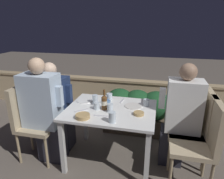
# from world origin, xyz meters

# --- Properties ---
(ground_plane) EXTENTS (16.00, 16.00, 0.00)m
(ground_plane) POSITION_xyz_m (0.00, 0.00, 0.00)
(ground_plane) COLOR #665B51
(parapet_wall) EXTENTS (9.00, 0.18, 0.64)m
(parapet_wall) POSITION_xyz_m (0.00, 1.50, 0.33)
(parapet_wall) COLOR tan
(parapet_wall) RESTS_ON ground_plane
(dining_table) EXTENTS (1.04, 0.82, 0.71)m
(dining_table) POSITION_xyz_m (0.00, 0.00, 0.62)
(dining_table) COLOR white
(dining_table) RESTS_ON ground_plane
(planter_hedge) EXTENTS (1.03, 0.47, 0.70)m
(planter_hedge) POSITION_xyz_m (0.23, 0.78, 0.39)
(planter_hedge) COLOR brown
(planter_hedge) RESTS_ON ground_plane
(chair_left_near) EXTENTS (0.45, 0.44, 0.97)m
(chair_left_near) POSITION_xyz_m (-1.00, -0.15, 0.57)
(chair_left_near) COLOR tan
(chair_left_near) RESTS_ON ground_plane
(person_blue_shirt) EXTENTS (0.50, 0.26, 1.31)m
(person_blue_shirt) POSITION_xyz_m (-0.79, -0.15, 0.66)
(person_blue_shirt) COLOR #282833
(person_blue_shirt) RESTS_ON ground_plane
(chair_left_far) EXTENTS (0.45, 0.44, 0.97)m
(chair_left_far) POSITION_xyz_m (-1.02, 0.13, 0.57)
(chair_left_far) COLOR tan
(chair_left_far) RESTS_ON ground_plane
(person_navy_jumper) EXTENTS (0.50, 0.26, 1.20)m
(person_navy_jumper) POSITION_xyz_m (-0.81, 0.13, 0.60)
(person_navy_jumper) COLOR #282833
(person_navy_jumper) RESTS_ON ground_plane
(chair_right_near) EXTENTS (0.45, 0.44, 0.97)m
(chair_right_near) POSITION_xyz_m (1.01, -0.15, 0.57)
(chair_right_near) COLOR tan
(chair_right_near) RESTS_ON ground_plane
(chair_right_far) EXTENTS (0.45, 0.44, 0.97)m
(chair_right_far) POSITION_xyz_m (1.01, 0.14, 0.57)
(chair_right_far) COLOR tan
(chair_right_far) RESTS_ON ground_plane
(person_white_polo) EXTENTS (0.48, 0.26, 1.27)m
(person_white_polo) POSITION_xyz_m (0.80, 0.14, 0.64)
(person_white_polo) COLOR #282833
(person_white_polo) RESTS_ON ground_plane
(beer_bottle) EXTENTS (0.07, 0.07, 0.24)m
(beer_bottle) POSITION_xyz_m (-0.07, -0.03, 0.81)
(beer_bottle) COLOR brown
(beer_bottle) RESTS_ON dining_table
(plate_0) EXTENTS (0.21, 0.21, 0.01)m
(plate_0) POSITION_xyz_m (0.25, 0.13, 0.72)
(plate_0) COLOR silver
(plate_0) RESTS_ON dining_table
(plate_1) EXTENTS (0.20, 0.20, 0.01)m
(plate_1) POSITION_xyz_m (-0.39, 0.15, 0.72)
(plate_1) COLOR white
(plate_1) RESTS_ON dining_table
(bowl_0) EXTENTS (0.11, 0.11, 0.03)m
(bowl_0) POSITION_xyz_m (-0.10, 0.16, 0.73)
(bowl_0) COLOR #4C709E
(bowl_0) RESTS_ON dining_table
(bowl_1) EXTENTS (0.12, 0.12, 0.03)m
(bowl_1) POSITION_xyz_m (0.34, -0.09, 0.73)
(bowl_1) COLOR tan
(bowl_1) RESTS_ON dining_table
(bowl_2) EXTENTS (0.16, 0.16, 0.04)m
(bowl_2) POSITION_xyz_m (-0.23, -0.30, 0.74)
(bowl_2) COLOR tan
(bowl_2) RESTS_ON dining_table
(glass_cup_0) EXTENTS (0.07, 0.07, 0.11)m
(glass_cup_0) POSITION_xyz_m (0.09, -0.32, 0.77)
(glass_cup_0) COLOR silver
(glass_cup_0) RESTS_ON dining_table
(glass_cup_1) EXTENTS (0.07, 0.07, 0.11)m
(glass_cup_1) POSITION_xyz_m (-0.23, 0.11, 0.77)
(glass_cup_1) COLOR silver
(glass_cup_1) RESTS_ON dining_table
(glass_cup_2) EXTENTS (0.07, 0.07, 0.10)m
(glass_cup_2) POSITION_xyz_m (0.01, -0.09, 0.76)
(glass_cup_2) COLOR silver
(glass_cup_2) RESTS_ON dining_table
(glass_cup_3) EXTENTS (0.07, 0.07, 0.09)m
(glass_cup_3) POSITION_xyz_m (-0.15, -0.06, 0.76)
(glass_cup_3) COLOR silver
(glass_cup_3) RESTS_ON dining_table
(glass_cup_4) EXTENTS (0.08, 0.08, 0.08)m
(glass_cup_4) POSITION_xyz_m (-0.09, 0.29, 0.75)
(glass_cup_4) COLOR silver
(glass_cup_4) RESTS_ON dining_table
(glass_cup_5) EXTENTS (0.07, 0.07, 0.09)m
(glass_cup_5) POSITION_xyz_m (0.40, 0.19, 0.75)
(glass_cup_5) COLOR silver
(glass_cup_5) RESTS_ON dining_table
(fork_0) EXTENTS (0.14, 0.13, 0.01)m
(fork_0) POSITION_xyz_m (-0.31, -0.13, 0.72)
(fork_0) COLOR silver
(fork_0) RESTS_ON dining_table
(fork_1) EXTENTS (0.04, 0.17, 0.01)m
(fork_1) POSITION_xyz_m (0.09, 0.27, 0.72)
(fork_1) COLOR silver
(fork_1) RESTS_ON dining_table
(fork_2) EXTENTS (0.17, 0.04, 0.01)m
(fork_2) POSITION_xyz_m (-0.05, -0.21, 0.72)
(fork_2) COLOR silver
(fork_2) RESTS_ON dining_table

